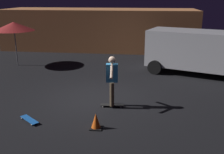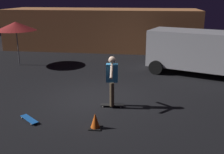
{
  "view_description": "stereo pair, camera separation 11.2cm",
  "coord_description": "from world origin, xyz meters",
  "px_view_note": "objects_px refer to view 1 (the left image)",
  "views": [
    {
      "loc": [
        1.69,
        -8.99,
        3.62
      ],
      "look_at": [
        0.66,
        -0.68,
        1.05
      ],
      "focal_mm": 42.95,
      "sensor_mm": 36.0,
      "label": 1
    },
    {
      "loc": [
        1.8,
        -8.98,
        3.62
      ],
      "look_at": [
        0.66,
        -0.68,
        1.05
      ],
      "focal_mm": 42.95,
      "sensor_mm": 36.0,
      "label": 2
    }
  ],
  "objects_px": {
    "parked_van": "(198,50)",
    "traffic_cone": "(96,121)",
    "skater": "(112,77)",
    "skateboard_ridden": "(112,105)",
    "patio_umbrella": "(14,26)",
    "skateboard_spare": "(29,120)"
  },
  "relations": [
    {
      "from": "skateboard_spare",
      "to": "traffic_cone",
      "type": "bearing_deg",
      "value": -5.05
    },
    {
      "from": "skateboard_ridden",
      "to": "skater",
      "type": "relative_size",
      "value": 0.48
    },
    {
      "from": "parked_van",
      "to": "traffic_cone",
      "type": "distance_m",
      "value": 7.21
    },
    {
      "from": "skateboard_ridden",
      "to": "traffic_cone",
      "type": "height_order",
      "value": "traffic_cone"
    },
    {
      "from": "parked_van",
      "to": "patio_umbrella",
      "type": "height_order",
      "value": "patio_umbrella"
    },
    {
      "from": "traffic_cone",
      "to": "skateboard_ridden",
      "type": "bearing_deg",
      "value": 80.67
    },
    {
      "from": "patio_umbrella",
      "to": "skateboard_ridden",
      "type": "bearing_deg",
      "value": -40.69
    },
    {
      "from": "patio_umbrella",
      "to": "skateboard_ridden",
      "type": "relative_size",
      "value": 2.9
    },
    {
      "from": "patio_umbrella",
      "to": "skateboard_spare",
      "type": "bearing_deg",
      "value": -61.7
    },
    {
      "from": "skateboard_spare",
      "to": "skater",
      "type": "height_order",
      "value": "skater"
    },
    {
      "from": "parked_van",
      "to": "skateboard_spare",
      "type": "relative_size",
      "value": 6.77
    },
    {
      "from": "parked_van",
      "to": "traffic_cone",
      "type": "bearing_deg",
      "value": -121.97
    },
    {
      "from": "skateboard_ridden",
      "to": "parked_van",
      "type": "bearing_deg",
      "value": 51.81
    },
    {
      "from": "parked_van",
      "to": "skateboard_spare",
      "type": "xyz_separation_m",
      "value": [
        -5.84,
        -5.88,
        -1.11
      ]
    },
    {
      "from": "skateboard_ridden",
      "to": "skater",
      "type": "distance_m",
      "value": 0.98
    },
    {
      "from": "patio_umbrella",
      "to": "traffic_cone",
      "type": "height_order",
      "value": "patio_umbrella"
    },
    {
      "from": "parked_van",
      "to": "skater",
      "type": "distance_m",
      "value": 5.7
    },
    {
      "from": "patio_umbrella",
      "to": "traffic_cone",
      "type": "distance_m",
      "value": 8.69
    },
    {
      "from": "parked_van",
      "to": "skater",
      "type": "bearing_deg",
      "value": -128.19
    },
    {
      "from": "skater",
      "to": "traffic_cone",
      "type": "height_order",
      "value": "skater"
    },
    {
      "from": "skateboard_spare",
      "to": "skater",
      "type": "distance_m",
      "value": 2.88
    },
    {
      "from": "parked_van",
      "to": "skateboard_ridden",
      "type": "bearing_deg",
      "value": -128.19
    }
  ]
}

